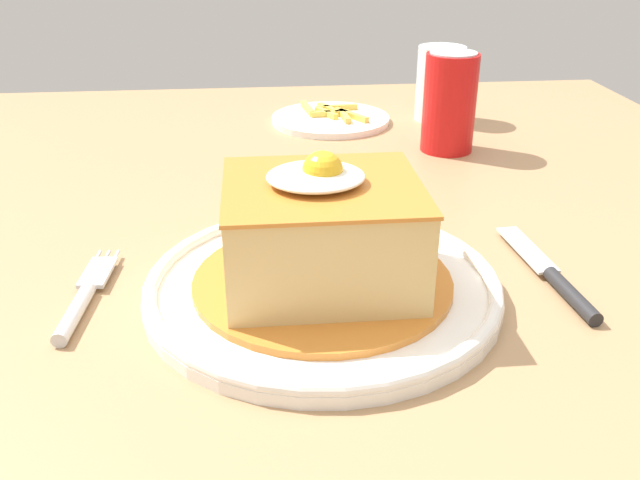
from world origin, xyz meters
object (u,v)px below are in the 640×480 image
at_px(fork, 83,299).
at_px(soda_can, 450,103).
at_px(knife, 558,281).
at_px(drinking_glass, 439,89).
at_px(main_plate, 322,285).
at_px(side_plate_fries, 331,119).

xyz_separation_m(fork, soda_can, (0.38, 0.35, 0.06)).
xyz_separation_m(knife, drinking_glass, (0.03, 0.49, 0.04)).
relative_size(main_plate, side_plate_fries, 1.68).
distance_m(soda_can, side_plate_fries, 0.20).
relative_size(fork, drinking_glass, 1.35).
bearing_deg(drinking_glass, soda_can, -99.94).
bearing_deg(knife, drinking_glass, 87.06).
bearing_deg(knife, soda_can, 89.83).
xyz_separation_m(knife, side_plate_fries, (-0.13, 0.49, -0.00)).
xyz_separation_m(main_plate, knife, (0.19, -0.01, -0.00)).
bearing_deg(drinking_glass, side_plate_fries, -179.87).
bearing_deg(drinking_glass, knife, -92.94).
height_order(knife, soda_can, soda_can).
bearing_deg(fork, side_plate_fries, 62.72).
bearing_deg(main_plate, knife, -1.83).
xyz_separation_m(main_plate, side_plate_fries, (0.06, 0.49, -0.00)).
height_order(main_plate, side_plate_fries, main_plate).
bearing_deg(soda_can, knife, -90.17).
relative_size(fork, soda_can, 1.14).
xyz_separation_m(main_plate, soda_can, (0.20, 0.35, 0.05)).
relative_size(main_plate, soda_can, 2.30).
distance_m(main_plate, side_plate_fries, 0.49).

